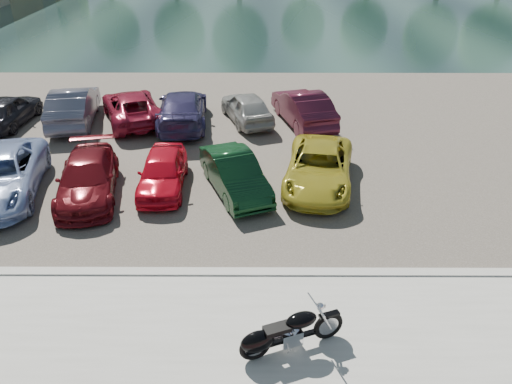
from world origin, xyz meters
TOP-DOWN VIEW (x-y plane):
  - ground at (0.00, 0.00)m, footprint 200.00×200.00m
  - promenade at (0.00, -1.00)m, footprint 60.00×6.00m
  - kerb at (0.00, 2.00)m, footprint 60.00×0.30m
  - parking_lot at (0.00, 11.00)m, footprint 60.00×18.00m
  - river at (0.00, 40.00)m, footprint 120.00×40.00m
  - motorcycle at (0.08, -0.57)m, footprint 2.24×1.09m
  - car_2 at (-8.65, 6.01)m, footprint 3.28×5.42m
  - car_3 at (-5.86, 6.02)m, footprint 2.51×4.56m
  - car_4 at (-3.55, 6.51)m, footprint 1.57×3.63m
  - car_5 at (-1.18, 6.30)m, footprint 2.65×4.07m
  - car_6 at (1.59, 6.78)m, footprint 2.87×4.89m
  - car_8 at (-11.06, 12.08)m, footprint 1.80×3.95m
  - car_9 at (-8.34, 12.37)m, footprint 2.29×4.81m
  - car_10 at (-5.89, 12.55)m, footprint 3.71×5.11m
  - car_11 at (-3.65, 12.18)m, footprint 2.38×5.07m
  - car_12 at (-0.92, 12.55)m, footprint 2.67×4.06m
  - car_13 at (1.49, 12.29)m, footprint 2.68×4.67m

SIDE VIEW (x-z plane):
  - ground at x=0.00m, z-range 0.00..0.00m
  - river at x=0.00m, z-range 0.00..0.00m
  - parking_lot at x=0.00m, z-range 0.00..0.04m
  - promenade at x=0.00m, z-range 0.00..0.10m
  - kerb at x=0.00m, z-range 0.00..0.14m
  - motorcycle at x=0.08m, z-range 0.04..1.09m
  - car_4 at x=-3.55m, z-range 0.04..1.26m
  - car_3 at x=-5.86m, z-range 0.04..1.29m
  - car_5 at x=-1.18m, z-range 0.04..1.31m
  - car_6 at x=1.59m, z-range 0.04..1.32m
  - car_12 at x=-0.92m, z-range 0.04..1.32m
  - car_10 at x=-5.89m, z-range 0.04..1.33m
  - car_8 at x=-11.06m, z-range 0.04..1.35m
  - car_2 at x=-8.65m, z-range 0.04..1.45m
  - car_11 at x=-3.65m, z-range 0.04..1.47m
  - car_13 at x=1.49m, z-range 0.04..1.50m
  - car_9 at x=-8.34m, z-range 0.04..1.56m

